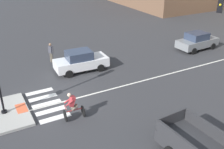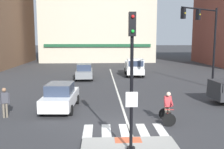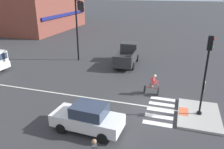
# 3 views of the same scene
# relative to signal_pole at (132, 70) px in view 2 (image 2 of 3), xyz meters

# --- Properties ---
(ground_plane) EXTENTS (300.00, 300.00, 0.00)m
(ground_plane) POSITION_rel_signal_pole_xyz_m (0.00, 2.92, -3.20)
(ground_plane) COLOR #333335
(tactile_pad_front) EXTENTS (1.10, 0.60, 0.01)m
(tactile_pad_front) POSITION_rel_signal_pole_xyz_m (0.00, 0.96, -3.05)
(tactile_pad_front) COLOR #DB5B38
(tactile_pad_front) RESTS_ON traffic_island
(signal_pole) EXTENTS (0.44, 0.38, 5.08)m
(signal_pole) POSITION_rel_signal_pole_xyz_m (0.00, 0.00, 0.00)
(signal_pole) COLOR black
(signal_pole) RESTS_ON traffic_island
(crosswalk_stripe_a) EXTENTS (0.44, 1.80, 0.01)m
(crosswalk_stripe_a) POSITION_rel_signal_pole_xyz_m (-1.73, 2.46, -3.20)
(crosswalk_stripe_a) COLOR silver
(crosswalk_stripe_a) RESTS_ON ground
(crosswalk_stripe_b) EXTENTS (0.44, 1.80, 0.01)m
(crosswalk_stripe_b) POSITION_rel_signal_pole_xyz_m (-0.87, 2.46, -3.20)
(crosswalk_stripe_b) COLOR silver
(crosswalk_stripe_b) RESTS_ON ground
(crosswalk_stripe_c) EXTENTS (0.44, 1.80, 0.01)m
(crosswalk_stripe_c) POSITION_rel_signal_pole_xyz_m (0.00, 2.46, -3.20)
(crosswalk_stripe_c) COLOR silver
(crosswalk_stripe_c) RESTS_ON ground
(crosswalk_stripe_d) EXTENTS (0.44, 1.80, 0.01)m
(crosswalk_stripe_d) POSITION_rel_signal_pole_xyz_m (0.87, 2.46, -3.20)
(crosswalk_stripe_d) COLOR silver
(crosswalk_stripe_d) RESTS_ON ground
(crosswalk_stripe_e) EXTENTS (0.44, 1.80, 0.01)m
(crosswalk_stripe_e) POSITION_rel_signal_pole_xyz_m (1.73, 2.46, -3.20)
(crosswalk_stripe_e) COLOR silver
(crosswalk_stripe_e) RESTS_ON ground
(lane_centre_line) EXTENTS (0.14, 28.00, 0.01)m
(lane_centre_line) POSITION_rel_signal_pole_xyz_m (0.25, 12.92, -3.20)
(lane_centre_line) COLOR silver
(lane_centre_line) RESTS_ON ground
(traffic_light_mast) EXTENTS (3.97, 2.70, 6.89)m
(traffic_light_mast) POSITION_rel_signal_pole_xyz_m (7.65, 11.95, 1.55)
(traffic_light_mast) COLOR black
(traffic_light_mast) RESTS_ON ground
(building_corner_right) EXTENTS (21.25, 16.56, 18.79)m
(building_corner_right) POSITION_rel_signal_pole_xyz_m (-1.55, 43.55, 6.21)
(building_corner_right) COLOR beige
(building_corner_right) RESTS_ON ground
(car_white_westbound_near) EXTENTS (2.01, 4.18, 1.64)m
(car_white_westbound_near) POSITION_rel_signal_pole_xyz_m (-3.57, 6.25, -2.39)
(car_white_westbound_near) COLOR white
(car_white_westbound_near) RESTS_ON ground
(car_grey_westbound_distant) EXTENTS (1.98, 4.17, 1.64)m
(car_grey_westbound_distant) POSITION_rel_signal_pole_xyz_m (-2.84, 17.78, -2.39)
(car_grey_westbound_distant) COLOR slate
(car_grey_westbound_distant) RESTS_ON ground
(pickup_truck_white_eastbound_distant) EXTENTS (2.24, 5.18, 2.08)m
(pickup_truck_white_eastbound_distant) POSITION_rel_signal_pole_xyz_m (2.80, 19.87, -2.22)
(pickup_truck_white_eastbound_distant) COLOR white
(pickup_truck_white_eastbound_distant) RESTS_ON ground
(cyclist) EXTENTS (0.72, 1.12, 1.68)m
(cyclist) POSITION_rel_signal_pole_xyz_m (2.27, 3.35, -2.33)
(cyclist) COLOR black
(cyclist) RESTS_ON ground
(pedestrian_at_curb_left) EXTENTS (0.50, 0.36, 1.67)m
(pedestrian_at_curb_left) POSITION_rel_signal_pole_xyz_m (-6.36, 4.73, -2.22)
(pedestrian_at_curb_left) COLOR #6B6051
(pedestrian_at_curb_left) RESTS_ON ground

